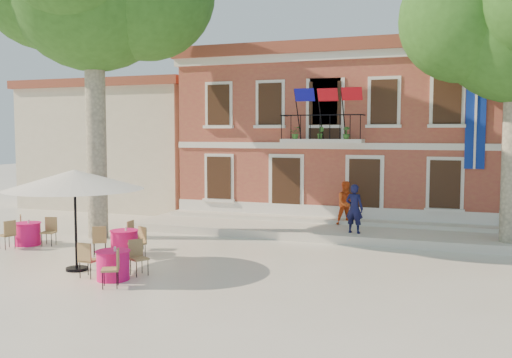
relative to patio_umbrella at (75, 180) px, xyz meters
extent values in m
plane|color=beige|center=(2.85, 3.38, -2.53)|extent=(90.00, 90.00, 0.00)
cube|color=#A2593A|center=(4.85, 13.38, 0.97)|extent=(13.00, 8.00, 7.00)
cube|color=brown|center=(4.85, 13.38, 4.72)|extent=(13.50, 8.50, 0.50)
cube|color=silver|center=(4.85, 9.43, 4.32)|extent=(13.30, 0.35, 0.35)
cube|color=silver|center=(4.85, 8.93, 0.97)|extent=(3.20, 0.90, 0.15)
cube|color=black|center=(4.85, 8.53, 1.97)|extent=(3.20, 0.04, 0.04)
cube|color=navy|center=(10.45, 9.32, 1.77)|extent=(0.70, 0.05, 3.60)
cube|color=#0D0D96|center=(3.95, 8.18, 2.72)|extent=(0.76, 0.27, 0.47)
cube|color=#B90C17|center=(4.85, 8.18, 2.72)|extent=(0.76, 0.29, 0.47)
cube|color=#B90C17|center=(5.75, 8.18, 2.72)|extent=(0.76, 0.27, 0.47)
imported|color=#26591E|center=(3.85, 8.63, 1.29)|extent=(0.43, 0.37, 0.48)
imported|color=#26591E|center=(4.85, 8.63, 1.29)|extent=(0.26, 0.21, 0.48)
imported|color=#26591E|center=(5.85, 8.63, 1.29)|extent=(0.27, 0.27, 0.48)
cube|color=beige|center=(-6.65, 14.38, 0.47)|extent=(9.00, 9.00, 6.00)
cube|color=brown|center=(-6.65, 14.38, 3.67)|extent=(9.40, 9.40, 0.40)
cube|color=silver|center=(4.85, 7.78, -2.38)|extent=(14.00, 3.40, 0.30)
cylinder|color=#A59E84|center=(-2.43, 4.43, 1.36)|extent=(0.72, 0.72, 7.78)
cylinder|color=black|center=(0.00, 0.00, -2.49)|extent=(0.60, 0.60, 0.08)
cylinder|color=black|center=(0.00, 0.00, -1.28)|extent=(0.07, 0.07, 2.49)
cone|color=white|center=(0.00, 0.00, 0.01)|extent=(3.78, 3.78, 0.55)
imported|color=#101238|center=(6.51, 6.85, -1.36)|extent=(0.70, 0.52, 1.73)
imported|color=#ED531B|center=(5.92, 8.50, -1.39)|extent=(1.01, 0.92, 1.68)
cylinder|color=#D8147C|center=(-3.83, 2.41, -2.15)|extent=(0.84, 0.84, 0.75)
cylinder|color=#D8147C|center=(-3.83, 2.41, -1.77)|extent=(0.90, 0.90, 0.02)
cube|color=#9E814F|center=(-3.10, 2.59, -2.05)|extent=(0.51, 0.51, 0.95)
cube|color=#9E814F|center=(-4.35, 2.95, -2.05)|extent=(0.59, 0.59, 0.95)
cube|color=#9E814F|center=(-4.04, 1.68, -2.05)|extent=(0.52, 0.52, 0.95)
cylinder|color=#D8147C|center=(1.55, -0.54, -2.15)|extent=(0.84, 0.84, 0.75)
cylinder|color=#D8147C|center=(1.55, -0.54, -1.77)|extent=(0.90, 0.90, 0.02)
cube|color=#9E814F|center=(0.80, -0.53, -2.05)|extent=(0.43, 0.43, 0.95)
cube|color=#9E814F|center=(1.92, -1.20, -2.05)|extent=(0.57, 0.57, 0.95)
cube|color=#9E814F|center=(1.94, 0.10, -2.05)|extent=(0.58, 0.58, 0.95)
cylinder|color=#D8147C|center=(0.10, 2.23, -2.15)|extent=(0.84, 0.84, 0.75)
cylinder|color=#D8147C|center=(0.10, 2.23, -1.77)|extent=(0.90, 0.90, 0.02)
cube|color=#9E814F|center=(0.06, 2.98, -2.05)|extent=(0.44, 0.44, 0.95)
cube|color=#9E814F|center=(-0.52, 1.82, -2.05)|extent=(0.58, 0.58, 0.95)
cube|color=#9E814F|center=(0.78, 1.90, -2.05)|extent=(0.56, 0.56, 0.95)
camera|label=1|loc=(10.01, -12.98, 1.29)|focal=40.00mm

